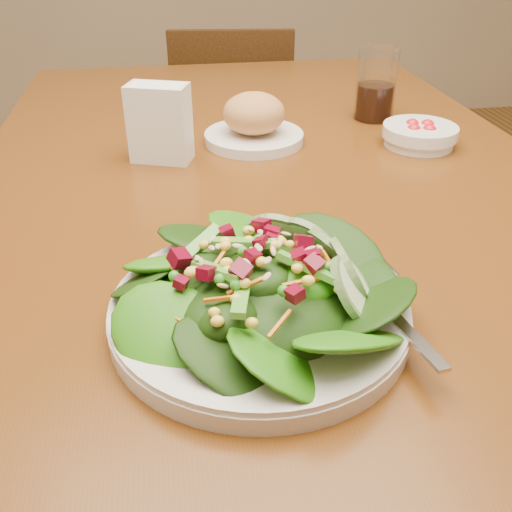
% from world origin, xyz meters
% --- Properties ---
extents(ground_plane, '(5.00, 5.00, 0.00)m').
position_xyz_m(ground_plane, '(0.00, 0.00, 0.00)').
color(ground_plane, olive).
extents(dining_table, '(0.90, 1.40, 0.75)m').
position_xyz_m(dining_table, '(0.00, 0.00, 0.65)').
color(dining_table, '#5C2D09').
rests_on(dining_table, ground_plane).
extents(chair_far, '(0.41, 0.42, 0.81)m').
position_xyz_m(chair_far, '(0.06, 0.96, 0.43)').
color(chair_far, '#45250E').
rests_on(chair_far, ground_plane).
extents(salad_plate, '(0.29, 0.29, 0.08)m').
position_xyz_m(salad_plate, '(-0.07, -0.37, 0.78)').
color(salad_plate, white).
rests_on(salad_plate, dining_table).
extents(bread_plate, '(0.17, 0.17, 0.09)m').
position_xyz_m(bread_plate, '(-0.00, 0.12, 0.78)').
color(bread_plate, white).
rests_on(bread_plate, dining_table).
extents(tomato_bowl, '(0.12, 0.12, 0.04)m').
position_xyz_m(tomato_bowl, '(0.27, 0.06, 0.77)').
color(tomato_bowl, white).
rests_on(tomato_bowl, dining_table).
extents(drinking_glass, '(0.07, 0.07, 0.13)m').
position_xyz_m(drinking_glass, '(0.24, 0.21, 0.81)').
color(drinking_glass, silver).
rests_on(drinking_glass, dining_table).
extents(napkin_holder, '(0.10, 0.08, 0.12)m').
position_xyz_m(napkin_holder, '(-0.16, 0.06, 0.81)').
color(napkin_holder, white).
rests_on(napkin_holder, dining_table).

